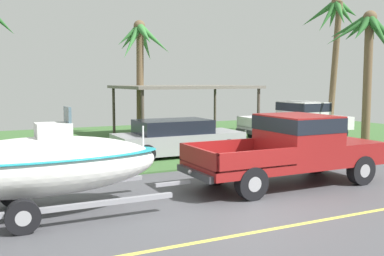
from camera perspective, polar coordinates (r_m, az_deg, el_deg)
The scene contains 9 objects.
ground at distance 18.00m, azimuth -7.87°, elevation -3.01°, with size 36.00×22.00×0.11m.
pickup_truck_towing at distance 12.48m, azimuth 13.17°, elevation -2.24°, with size 5.63×2.05×1.89m.
boat_on_trailer at distance 9.77m, azimuth -18.76°, elevation -4.60°, with size 6.18×2.25×2.27m.
parked_pickup_background at distance 21.47m, azimuth 13.89°, elevation 1.11°, with size 5.43×2.14×1.84m.
parked_sedan_far at distance 16.61m, azimuth -1.90°, elevation -1.34°, with size 4.76×1.93×1.38m.
carport_awning at distance 21.98m, azimuth -1.03°, elevation 5.14°, with size 6.39×4.79×2.58m.
palm_tree_near_left at distance 21.19m, azimuth 21.66°, elevation 10.33°, with size 3.63×2.92×5.84m.
palm_tree_mid at distance 22.53m, azimuth -6.54°, elevation 10.12°, with size 2.81×3.32×5.80m.
palm_tree_far_right at distance 23.45m, azimuth 17.83°, elevation 12.01°, with size 2.74×3.06×6.86m.
Camera 1 is at (-5.55, -8.51, 2.82)m, focal length 41.68 mm.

